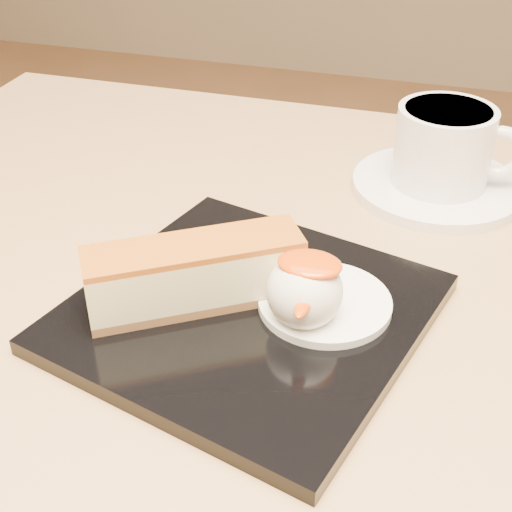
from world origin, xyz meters
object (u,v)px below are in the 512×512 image
(saucer, at_px, (437,186))
(dessert_plate, at_px, (248,313))
(table, at_px, (227,475))
(cheesecake, at_px, (195,274))
(coffee_cup, at_px, (446,145))
(ice_cream_scoop, at_px, (305,291))

(saucer, bearing_deg, dessert_plate, -115.71)
(table, xyz_separation_m, dessert_plate, (0.01, 0.01, 0.16))
(cheesecake, distance_m, coffee_cup, 0.27)
(cheesecake, bearing_deg, table, -48.59)
(ice_cream_scoop, bearing_deg, table, -174.24)
(table, xyz_separation_m, coffee_cup, (0.12, 0.23, 0.20))
(ice_cream_scoop, bearing_deg, saucer, 73.52)
(ice_cream_scoop, xyz_separation_m, coffee_cup, (0.07, 0.23, 0.01))
(dessert_plate, bearing_deg, cheesecake, -171.87)
(saucer, xyz_separation_m, coffee_cup, (0.00, 0.00, 0.04))
(table, bearing_deg, saucer, 62.39)
(cheesecake, bearing_deg, ice_cream_scoop, -33.28)
(dessert_plate, xyz_separation_m, cheesecake, (-0.04, -0.01, 0.03))
(table, bearing_deg, coffee_cup, 61.99)
(dessert_plate, distance_m, saucer, 0.25)
(table, bearing_deg, dessert_plate, 35.45)
(dessert_plate, relative_size, ice_cream_scoop, 4.45)
(ice_cream_scoop, height_order, saucer, ice_cream_scoop)
(ice_cream_scoop, distance_m, saucer, 0.24)
(dessert_plate, height_order, saucer, dessert_plate)
(table, xyz_separation_m, cheesecake, (-0.02, 0.01, 0.19))
(table, distance_m, cheesecake, 0.19)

